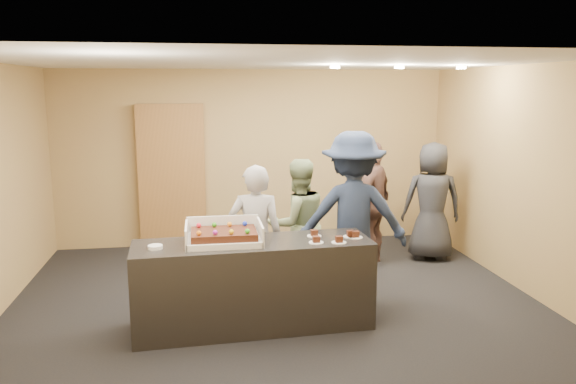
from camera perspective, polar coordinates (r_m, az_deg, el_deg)
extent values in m
plane|color=black|center=(6.67, -1.34, -10.79)|extent=(6.00, 6.00, 0.00)
plane|color=white|center=(6.21, -1.45, 13.07)|extent=(6.00, 6.00, 0.00)
cube|color=#A88C51|center=(8.76, -3.57, 3.49)|extent=(6.00, 0.04, 2.70)
cube|color=#A88C51|center=(3.90, 3.53, -5.54)|extent=(6.00, 0.04, 2.70)
cube|color=#A88C51|center=(7.32, 22.56, 1.29)|extent=(0.04, 5.00, 2.70)
cube|color=black|center=(5.81, -3.54, -9.36)|extent=(2.43, 0.82, 0.90)
cube|color=brown|center=(8.68, -11.71, 1.52)|extent=(0.99, 0.15, 2.19)
cube|color=white|center=(5.65, -6.52, -4.89)|extent=(0.73, 0.51, 0.06)
cube|color=white|center=(5.63, -10.28, -4.32)|extent=(0.02, 0.51, 0.20)
cube|color=white|center=(5.65, -2.81, -4.08)|extent=(0.02, 0.51, 0.20)
cube|color=white|center=(5.87, -6.65, -3.47)|extent=(0.73, 0.02, 0.22)
cube|color=#3F1A0E|center=(5.63, -6.54, -4.26)|extent=(0.64, 0.44, 0.07)
sphere|color=red|center=(5.76, -9.05, -3.36)|extent=(0.05, 0.05, 0.05)
sphere|color=green|center=(5.76, -7.50, -3.32)|extent=(0.05, 0.05, 0.05)
sphere|color=orange|center=(5.77, -5.96, -3.27)|extent=(0.05, 0.05, 0.05)
sphere|color=#1932DA|center=(5.78, -4.41, -3.22)|extent=(0.05, 0.05, 0.05)
sphere|color=orange|center=(5.46, -9.04, -4.14)|extent=(0.05, 0.05, 0.05)
sphere|color=purple|center=(5.46, -7.41, -4.10)|extent=(0.05, 0.05, 0.05)
sphere|color=gold|center=(5.47, -5.78, -4.05)|extent=(0.05, 0.05, 0.05)
sphere|color=green|center=(5.48, -4.15, -3.99)|extent=(0.05, 0.05, 0.05)
cylinder|color=white|center=(5.57, -13.33, -5.46)|extent=(0.14, 0.14, 0.04)
cylinder|color=white|center=(5.63, 2.89, -5.15)|extent=(0.15, 0.15, 0.01)
cube|color=#3F1A0E|center=(5.63, 2.89, -4.81)|extent=(0.07, 0.06, 0.06)
cylinder|color=white|center=(5.88, 2.68, -4.48)|extent=(0.15, 0.15, 0.01)
cube|color=#3F1A0E|center=(5.87, 2.68, -4.16)|extent=(0.07, 0.06, 0.06)
cylinder|color=white|center=(5.65, 5.20, -5.12)|extent=(0.15, 0.15, 0.01)
cube|color=#3F1A0E|center=(5.64, 5.20, -4.79)|extent=(0.07, 0.06, 0.06)
cylinder|color=white|center=(5.88, 6.35, -4.52)|extent=(0.15, 0.15, 0.01)
cube|color=#3F1A0E|center=(5.87, 6.36, -4.20)|extent=(0.07, 0.06, 0.06)
cylinder|color=white|center=(5.86, 6.85, -4.59)|extent=(0.15, 0.15, 0.01)
cube|color=#3F1A0E|center=(5.85, 6.86, -4.27)|extent=(0.07, 0.06, 0.06)
imported|color=#9D9DA1|center=(6.15, -3.29, -4.69)|extent=(0.65, 0.48, 1.62)
imported|color=gray|center=(6.81, 1.00, -3.29)|extent=(0.89, 0.76, 1.60)
imported|color=#1E2A44|center=(6.47, 6.60, -2.48)|extent=(1.37, 0.94, 1.95)
imported|color=brown|center=(7.83, 8.59, -1.12)|extent=(0.96, 1.04, 1.71)
imported|color=#28292D|center=(8.21, 14.41, -0.90)|extent=(0.92, 0.70, 1.68)
cylinder|color=#FFEAC6|center=(6.85, 4.79, 12.56)|extent=(0.12, 0.12, 0.03)
cylinder|color=#FFEAC6|center=(7.08, 11.24, 12.33)|extent=(0.12, 0.12, 0.03)
cylinder|color=#FFEAC6|center=(7.40, 17.20, 11.99)|extent=(0.12, 0.12, 0.03)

